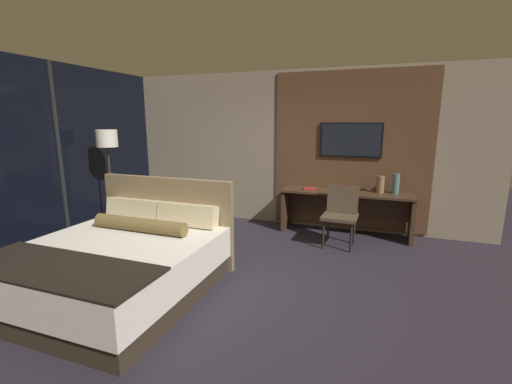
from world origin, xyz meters
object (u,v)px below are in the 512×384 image
Objects in this scene: bed at (119,263)px; book at (310,189)px; tv at (351,140)px; floor_lamp at (107,147)px; desk at (346,204)px; desk_chair at (341,210)px; vase_short at (380,184)px; vase_tall at (396,184)px.

book is (1.57, 2.92, 0.42)m from bed.
tv is 0.58× the size of floor_lamp.
desk is 0.57m from desk_chair.
book reaches higher than desk.
bed is 2.52m from floor_lamp.
floor_lamp is at bearing -157.28° from book.
tv reaches higher than desk.
desk_chair is 3.92m from floor_lamp.
bed is at bearing -118.20° from book.
floor_lamp is 4.54m from vase_short.
floor_lamp is 7.03× the size of book.
bed is 2.28× the size of desk_chair.
floor_lamp is at bearing -159.74° from desk.
vase_tall is (2.95, 3.08, 0.57)m from bed.
desk_chair is at bearing -92.01° from desk.
tv is at bearing 90.00° from desk.
floor_lamp is at bearing -161.96° from vase_tall.
vase_tall is at bearing -9.89° from tv.
tv is 4.10× the size of book.
vase_short reaches higher than desk_chair.
bed is 4.12m from vase_short.
bed is 3.26m from desk_chair.
vase_short is (0.53, 0.05, 0.37)m from desk.
floor_lamp is 3.46m from book.
desk is 1.20× the size of floor_lamp.
vase_short is at bearing 18.55° from floor_lamp.
floor_lamp is at bearing -165.27° from desk_chair.
desk is 7.62× the size of vase_short.
vase_short is (0.53, -0.17, -0.71)m from tv.
bed reaches higher than desk.
vase_tall is (0.78, 0.66, 0.36)m from desk_chair.
vase_tall is at bearing 6.59° from book.
floor_lamp is (-1.55, 1.62, 1.15)m from bed.
desk is 6.57× the size of vase_tall.
desk is at bearing 6.76° from book.
tv is at bearing 170.11° from vase_tall.
tv reaches higher than vase_short.
tv is 3.18× the size of vase_tall.
bed is 2.03× the size of tv.
desk is 0.65m from vase_short.
desk is 2.06× the size of tv.
vase_tall is (0.76, 0.09, 0.39)m from desk.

